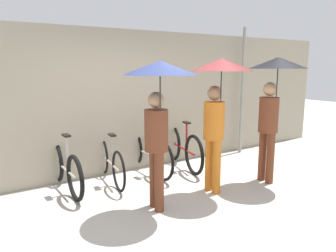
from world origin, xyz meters
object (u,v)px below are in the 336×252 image
parked_bicycle_0 (65,168)px  pedestrian_leading (159,96)px  pedestrian_trailing (274,89)px  pedestrian_center (218,92)px  parked_bicycle_2 (146,152)px  parked_bicycle_3 (183,148)px  parked_bicycle_1 (110,161)px

parked_bicycle_0 → pedestrian_leading: 2.08m
pedestrian_trailing → parked_bicycle_0: bearing=-24.1°
pedestrian_leading → pedestrian_center: bearing=-168.1°
pedestrian_center → pedestrian_trailing: pedestrian_trailing is taller
parked_bicycle_2 → pedestrian_center: (0.40, -1.48, 1.20)m
parked_bicycle_2 → pedestrian_trailing: size_ratio=0.86×
parked_bicycle_3 → parked_bicycle_0: bearing=101.7°
parked_bicycle_2 → pedestrian_trailing: 2.50m
parked_bicycle_0 → parked_bicycle_3: bearing=-90.6°
parked_bicycle_1 → pedestrian_trailing: bearing=-116.9°
pedestrian_center → parked_bicycle_2: bearing=-74.0°
pedestrian_leading → pedestrian_center: size_ratio=0.98×
parked_bicycle_2 → pedestrian_trailing: bearing=-138.2°
parked_bicycle_0 → pedestrian_center: 2.67m
pedestrian_leading → parked_bicycle_1: bearing=-78.1°
parked_bicycle_2 → parked_bicycle_0: bearing=92.8°
parked_bicycle_3 → pedestrian_leading: 2.36m
parked_bicycle_0 → parked_bicycle_2: (1.52, 0.08, 0.02)m
parked_bicycle_1 → parked_bicycle_0: bearing=97.1°
parked_bicycle_2 → pedestrian_leading: (-0.67, -1.55, 1.19)m
parked_bicycle_0 → pedestrian_trailing: 3.58m
parked_bicycle_2 → pedestrian_leading: 2.07m
pedestrian_leading → pedestrian_center: 1.08m
parked_bicycle_0 → pedestrian_trailing: pedestrian_trailing is taller
pedestrian_leading → pedestrian_center: pedestrian_center is taller
parked_bicycle_0 → pedestrian_leading: bearing=-150.3°
parked_bicycle_0 → parked_bicycle_3: size_ratio=0.97×
pedestrian_center → parked_bicycle_1: bearing=-49.5°
parked_bicycle_1 → pedestrian_center: pedestrian_center is taller
parked_bicycle_0 → pedestrian_trailing: size_ratio=0.81×
pedestrian_trailing → pedestrian_leading: bearing=1.3°
pedestrian_center → pedestrian_leading: bearing=4.2°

